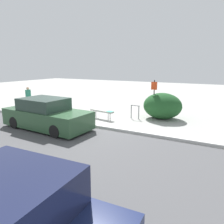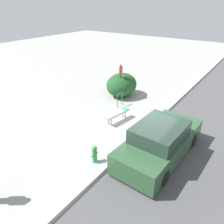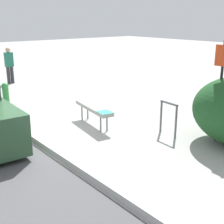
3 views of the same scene
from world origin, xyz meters
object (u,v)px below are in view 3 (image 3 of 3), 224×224
Objects in this scene: sign_post at (221,82)px; pedestrian at (9,64)px; bench at (94,108)px; fire_hydrant at (6,94)px; bike_rack at (168,115)px.

pedestrian is at bearing -172.92° from sign_post.
fire_hydrant is (-3.30, -1.11, -0.06)m from bench.
pedestrian reaches higher than bench.
sign_post is 1.49× the size of pedestrian.
pedestrian is at bearing 156.43° from fire_hydrant.
bike_rack is 5.44m from fire_hydrant.
sign_post is at bearing 39.68° from bench.
sign_post is 9.52m from pedestrian.
fire_hydrant is at bearing -157.29° from bike_rack.
sign_post is at bearing 103.00° from pedestrian.
bike_rack is at bearing 22.71° from fire_hydrant.
sign_post is (0.94, 0.59, 0.88)m from bike_rack.
bench is at bearing -150.12° from bike_rack.
bench is 6.80m from pedestrian.
pedestrian is (-6.78, 0.40, 0.36)m from bench.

